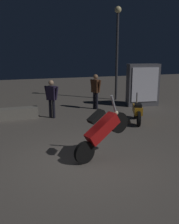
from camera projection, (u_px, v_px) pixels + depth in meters
The scene contains 7 objects.
ground_plane at pixel (83, 163), 6.22m from camera, with size 40.00×40.00×0.00m, color #605951.
motorcycle_red_foreground at pixel (102, 131), 6.35m from camera, with size 1.62×0.56×1.63m.
motorcycle_orange_parked_left at pixel (137, 111), 9.72m from camera, with size 0.75×1.56×1.11m.
person_rider_beside at pixel (96, 89), 11.83m from camera, with size 0.40×0.62×1.66m.
person_bystander_far at pixel (52, 96), 10.23m from camera, with size 0.55×0.50×1.57m.
streetlamp_near at pixel (117, 42), 13.64m from camera, with size 0.36×0.36×5.02m.
kiosk_billboard at pixel (143, 85), 12.54m from camera, with size 1.65×0.73×2.10m.
Camera 1 is at (-1.73, -5.48, 2.71)m, focal length 40.20 mm.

